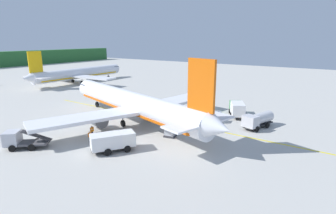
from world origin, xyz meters
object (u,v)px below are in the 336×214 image
object	(u,v)px
airliner_foreground	(133,103)
crew_loader_right	(198,112)
service_truck_pushback	(19,140)
service_truck_catering	(113,141)
cargo_container_mid	(216,117)
airliner_mid_apron	(79,74)
service_truck_baggage	(258,120)
service_truck_fuel	(237,108)
crew_loader_left	(90,136)
cargo_container_near	(170,130)
crew_marshaller	(92,130)

from	to	relation	value
airliner_foreground	crew_loader_right	size ratio (longest dim) A/B	23.97
service_truck_pushback	service_truck_catering	bearing A→B (deg)	-59.71
airliner_foreground	service_truck_pushback	world-z (taller)	airliner_foreground
service_truck_pushback	cargo_container_mid	xyz separation A→B (m)	(25.57, -16.53, -0.26)
service_truck_catering	crew_loader_right	xyz separation A→B (m)	(20.03, -1.72, -0.41)
airliner_mid_apron	service_truck_baggage	size ratio (longest dim) A/B	5.75
service_truck_fuel	crew_loader_right	bearing A→B (deg)	130.64
crew_loader_left	cargo_container_near	bearing A→B (deg)	-44.09
service_truck_baggage	cargo_container_mid	xyz separation A→B (m)	(-0.99, 7.06, -0.46)
service_truck_fuel	crew_loader_left	size ratio (longest dim) A/B	4.02
cargo_container_near	crew_loader_right	world-z (taller)	cargo_container_near
service_truck_fuel	crew_loader_right	distance (m)	7.40
service_truck_fuel	crew_loader_left	distance (m)	27.42
service_truck_pushback	crew_marshaller	xyz separation A→B (m)	(8.24, -4.66, -0.13)
crew_marshaller	crew_loader_left	bearing A→B (deg)	-139.63
airliner_foreground	service_truck_catering	world-z (taller)	airliner_foreground
service_truck_fuel	cargo_container_near	xyz separation A→B (m)	(-16.13, 4.22, -0.55)
cargo_container_near	cargo_container_mid	world-z (taller)	cargo_container_near
cargo_container_near	crew_loader_right	distance (m)	11.40
airliner_mid_apron	airliner_foreground	bearing A→B (deg)	-117.51
service_truck_fuel	cargo_container_mid	bearing A→B (deg)	162.91
service_truck_fuel	airliner_foreground	bearing A→B (deg)	135.83
cargo_container_mid	service_truck_catering	bearing A→B (deg)	163.77
service_truck_catering	cargo_container_mid	size ratio (longest dim) A/B	2.97
service_truck_pushback	cargo_container_mid	bearing A→B (deg)	-32.88
crew_loader_left	crew_loader_right	size ratio (longest dim) A/B	0.95
airliner_foreground	service_truck_fuel	size ratio (longest dim) A/B	6.27
airliner_foreground	service_truck_pushback	distance (m)	18.04
airliner_mid_apron	service_truck_fuel	world-z (taller)	airliner_mid_apron
airliner_mid_apron	crew_marshaller	distance (m)	54.50
crew_marshaller	crew_loader_right	bearing A→B (deg)	-23.76
service_truck_baggage	service_truck_fuel	bearing A→B (deg)	48.77
cargo_container_near	crew_loader_right	bearing A→B (deg)	6.93
cargo_container_near	cargo_container_mid	xyz separation A→B (m)	(10.47, -2.48, -0.06)
airliner_mid_apron	crew_loader_left	bearing A→B (deg)	-126.46
airliner_foreground	service_truck_fuel	world-z (taller)	airliner_foreground
service_truck_catering	service_truck_pushback	bearing A→B (deg)	120.29
airliner_foreground	cargo_container_mid	xyz separation A→B (m)	(8.30, -11.82, -2.45)
crew_marshaller	crew_loader_right	world-z (taller)	crew_marshaller
service_truck_fuel	crew_marshaller	size ratio (longest dim) A/B	3.65
service_truck_catering	service_truck_pushback	world-z (taller)	service_truck_pushback
service_truck_fuel	service_truck_pushback	size ratio (longest dim) A/B	1.19
service_truck_pushback	cargo_container_near	xyz separation A→B (m)	(15.10, -14.04, -0.20)
airliner_mid_apron	service_truck_catering	xyz separation A→B (m)	(-33.86, -50.35, -1.68)
service_truck_catering	crew_loader_left	bearing A→B (deg)	86.05
cargo_container_mid	crew_marshaller	xyz separation A→B (m)	(-17.33, 11.86, 0.13)
service_truck_fuel	service_truck_baggage	xyz separation A→B (m)	(-4.66, -5.32, -0.15)
service_truck_baggage	service_truck_pushback	world-z (taller)	service_truck_pushback
airliner_foreground	crew_loader_right	bearing A→B (deg)	-41.01
service_truck_fuel	service_truck_baggage	size ratio (longest dim) A/B	0.99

